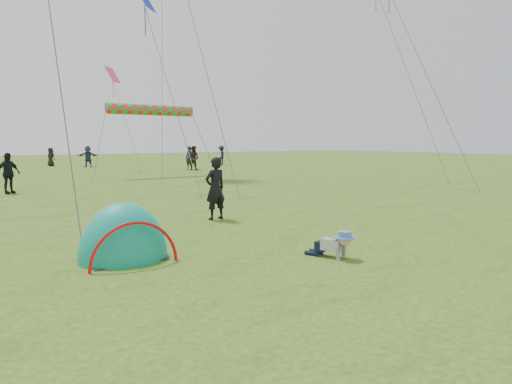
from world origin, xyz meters
TOP-DOWN VIEW (x-y plane):
  - ground at (0.00, 0.00)m, footprint 140.00×140.00m
  - crawling_toddler at (0.28, 0.13)m, footprint 0.69×0.82m
  - popup_tent at (-2.94, 2.31)m, footprint 1.65×1.37m
  - standing_adult at (0.60, 4.98)m, footprint 0.66×0.47m
  - crowd_person_4 at (2.77, 36.12)m, footprint 0.82×0.92m
  - crowd_person_5 at (5.01, 33.06)m, footprint 1.65×1.28m
  - crowd_person_8 at (-3.13, 15.27)m, footprint 1.07×0.76m
  - crowd_person_9 at (15.53, 29.14)m, footprint 1.08×1.28m
  - crowd_person_12 at (10.11, 24.83)m, footprint 0.67×0.76m
  - crowd_person_13 at (10.16, 24.28)m, footprint 1.04×1.09m
  - rainbow_tube_kite at (5.36, 20.55)m, footprint 5.36×0.64m
  - diamond_kite_5 at (5.28, 27.04)m, footprint 1.37×1.37m

SIDE VIEW (x-z plane):
  - ground at x=0.00m, z-range 0.00..0.00m
  - popup_tent at x=-2.94m, z-range -1.05..1.05m
  - crawling_toddler at x=0.28m, z-range 0.00..0.53m
  - crowd_person_4 at x=2.77m, z-range 0.00..1.58m
  - crowd_person_8 at x=-3.13m, z-range 0.00..1.68m
  - standing_adult at x=0.60m, z-range 0.00..1.72m
  - crowd_person_9 at x=15.53m, z-range 0.00..1.72m
  - crowd_person_5 at x=5.01m, z-range 0.00..1.75m
  - crowd_person_12 at x=10.11m, z-range 0.00..1.75m
  - crowd_person_13 at x=10.16m, z-range 0.00..1.78m
  - rainbow_tube_kite at x=5.36m, z-range 3.68..4.32m
  - diamond_kite_5 at x=5.28m, z-range 6.25..7.37m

